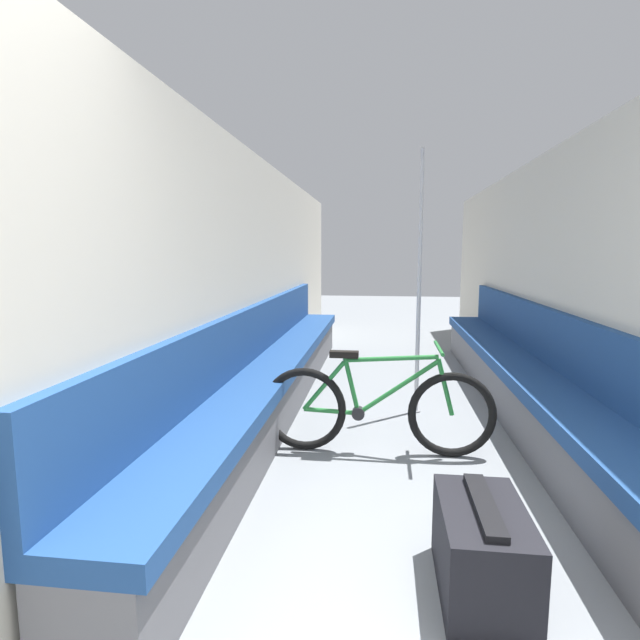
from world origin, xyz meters
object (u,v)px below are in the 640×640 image
(grab_pole_near, at_px, (419,288))
(bicycle, at_px, (376,409))
(bench_seat_row_right, at_px, (526,384))
(bench_seat_row_left, at_px, (274,376))
(luggage_bag, at_px, (482,550))

(grab_pole_near, bearing_deg, bicycle, -109.60)
(bench_seat_row_right, xyz_separation_m, bicycle, (-1.24, -0.85, 0.01))
(bench_seat_row_right, relative_size, grab_pole_near, 2.61)
(bicycle, bearing_deg, bench_seat_row_left, 118.21)
(bicycle, relative_size, grab_pole_near, 0.72)
(grab_pole_near, bearing_deg, bench_seat_row_left, -175.25)
(bench_seat_row_left, distance_m, grab_pole_near, 1.49)
(bench_seat_row_right, distance_m, grab_pole_near, 1.20)
(grab_pole_near, bearing_deg, bench_seat_row_right, -6.64)
(bicycle, bearing_deg, bench_seat_row_right, 15.78)
(bench_seat_row_left, height_order, bench_seat_row_right, same)
(bench_seat_row_right, relative_size, bicycle, 3.63)
(grab_pole_near, relative_size, luggage_bag, 3.76)
(bicycle, xyz_separation_m, luggage_bag, (0.45, -1.42, -0.13))
(bench_seat_row_left, distance_m, bicycle, 1.25)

